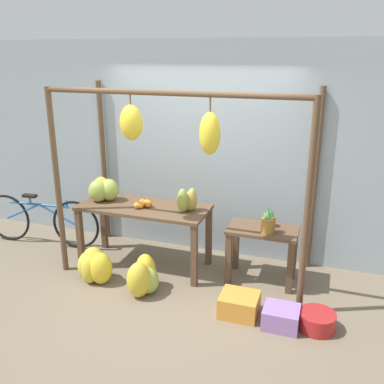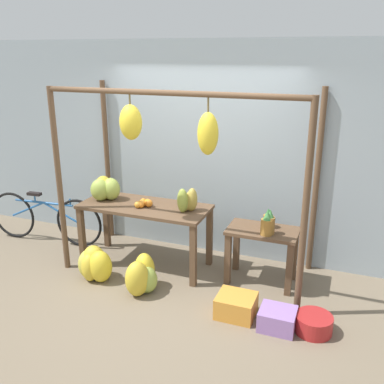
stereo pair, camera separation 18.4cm
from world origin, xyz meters
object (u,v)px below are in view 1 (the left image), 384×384
Objects in this scene: pineapple_cluster at (269,222)px; parked_bicycle at (41,220)px; orange_pile at (143,204)px; blue_bucket at (317,321)px; banana_pile_ground_right at (143,277)px; banana_pile_ground_left at (94,266)px; fruit_crate_purple at (281,317)px; fruit_crate_white at (239,305)px; papaya_pile at (188,201)px; banana_pile_on_table at (103,190)px.

parked_bicycle is at bearing 178.83° from pineapple_cluster.
orange_pile is 2.40m from blue_bucket.
pineapple_cluster is at bearing 26.97° from banana_pile_ground_right.
banana_pile_ground_left is (-0.42, -0.54, -0.66)m from orange_pile.
banana_pile_ground_left is 1.42× the size of fruit_crate_purple.
parked_bicycle is 3.62m from fruit_crate_purple.
blue_bucket is (1.93, -0.06, -0.10)m from banana_pile_ground_right.
pineapple_cluster is 0.86× the size of fruit_crate_white.
fruit_crate_white is at bearing -40.48° from papaya_pile.
banana_pile_ground_right reaches higher than fruit_crate_purple.
pineapple_cluster is (2.12, 0.02, -0.17)m from banana_pile_on_table.
fruit_crate_white is (1.39, -0.65, -0.74)m from orange_pile.
fruit_crate_purple is at bearing -13.68° from parked_bicycle.
banana_pile_on_table is at bearing 174.42° from orange_pile.
papaya_pile is (-0.97, -0.03, 0.15)m from pineapple_cluster.
banana_pile_ground_right is 0.31× the size of parked_bicycle.
papaya_pile is at bearing -2.40° from parked_bicycle.
banana_pile_ground_right reaches higher than fruit_crate_white.
parked_bicycle is at bearing 159.38° from banana_pile_ground_right.
papaya_pile is (0.57, 0.05, 0.09)m from orange_pile.
parked_bicycle is (-1.92, 0.72, 0.18)m from banana_pile_ground_right.
banana_pile_on_table is at bearing 160.29° from fruit_crate_white.
orange_pile is 0.76× the size of papaya_pile.
blue_bucket is 1.24× the size of papaya_pile.
papaya_pile is at bearing 148.90° from fruit_crate_purple.
fruit_crate_white is 3.17m from parked_bicycle.
banana_pile_ground_right is 1.52× the size of blue_bucket.
blue_bucket is 0.21× the size of parked_bicycle.
pineapple_cluster reaches higher than fruit_crate_white.
orange_pile is 1.54m from pineapple_cluster.
orange_pile is 0.58m from papaya_pile.
papaya_pile is (1.00, 0.58, 0.75)m from banana_pile_ground_left.
banana_pile_ground_left is at bearing 176.18° from banana_pile_ground_right.
blue_bucket is 1.95m from papaya_pile.
banana_pile_ground_left is 0.67m from banana_pile_ground_right.
pineapple_cluster is at bearing 131.55° from blue_bucket.
banana_pile_ground_left is 2.60m from blue_bucket.
fruit_crate_purple is (2.25, -0.18, -0.09)m from banana_pile_ground_left.
papaya_pile is at bearing -178.31° from pineapple_cluster.
parked_bicycle is at bearing 175.21° from orange_pile.
orange_pile is at bearing 154.95° from fruit_crate_white.
orange_pile is 1.75m from parked_bicycle.
banana_pile_ground_left is 1.44m from parked_bicycle.
orange_pile is 1.70m from fruit_crate_white.
fruit_crate_white is at bearing -3.50° from banana_pile_ground_left.
fruit_crate_white is at bearing 171.75° from fruit_crate_purple.
banana_pile_ground_left is 0.91× the size of banana_pile_ground_right.
blue_bucket is (0.79, 0.00, -0.02)m from fruit_crate_white.
pineapple_cluster is at bearing 17.35° from banana_pile_ground_left.
banana_pile_ground_right is at bearing -117.37° from papaya_pile.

